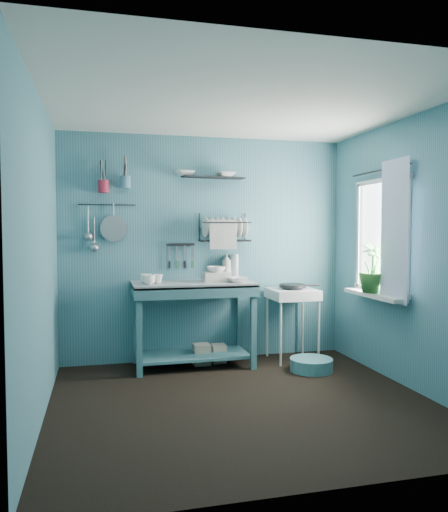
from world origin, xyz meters
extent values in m
plane|color=black|center=(0.00, 0.00, 0.00)|extent=(3.20, 3.20, 0.00)
plane|color=silver|center=(0.00, 0.00, 2.50)|extent=(3.20, 3.20, 0.00)
plane|color=#3C6F7C|center=(0.00, 1.50, 1.25)|extent=(3.20, 0.00, 3.20)
plane|color=#3C6F7C|center=(0.00, -1.50, 1.25)|extent=(3.20, 0.00, 3.20)
plane|color=#3C6F7C|center=(-1.60, 0.00, 1.25)|extent=(0.00, 3.00, 3.00)
plane|color=#3C6F7C|center=(1.60, 0.00, 1.25)|extent=(0.00, 3.00, 3.00)
cube|color=#33656C|center=(-0.20, 1.21, 0.45)|extent=(1.34, 0.76, 0.91)
imported|color=white|center=(-0.68, 1.05, 0.96)|extent=(0.12, 0.12, 0.10)
imported|color=white|center=(-0.58, 1.15, 0.96)|extent=(0.14, 0.14, 0.09)
imported|color=white|center=(-0.70, 1.21, 0.96)|extent=(0.17, 0.17, 0.10)
cube|color=beige|center=(0.05, 1.19, 0.96)|extent=(0.28, 0.22, 0.10)
imported|color=white|center=(0.05, 1.19, 1.04)|extent=(0.20, 0.19, 0.06)
imported|color=beige|center=(0.22, 1.41, 1.06)|extent=(0.12, 0.12, 0.30)
cylinder|color=#A1AEB4|center=(0.32, 1.43, 1.05)|extent=(0.09, 0.09, 0.28)
imported|color=white|center=(0.25, 1.06, 0.94)|extent=(0.22, 0.22, 0.05)
cube|color=silver|center=(0.93, 1.19, 0.40)|extent=(0.56, 0.56, 0.80)
cylinder|color=black|center=(0.93, 1.19, 0.84)|extent=(0.30, 0.30, 0.03)
cube|color=black|center=(-0.29, 1.47, 1.30)|extent=(0.32, 0.07, 0.03)
cube|color=black|center=(0.19, 1.37, 1.49)|extent=(0.58, 0.31, 0.32)
cube|color=black|center=(0.07, 1.40, 2.04)|extent=(0.72, 0.27, 0.01)
imported|color=white|center=(-0.26, 1.40, 2.01)|extent=(0.24, 0.24, 0.05)
imported|color=white|center=(0.21, 1.40, 2.03)|extent=(0.22, 0.22, 0.05)
cylinder|color=#A91F35|center=(-1.12, 1.42, 1.92)|extent=(0.11, 0.11, 0.13)
cylinder|color=teal|center=(-0.89, 1.42, 1.97)|extent=(0.11, 0.11, 0.13)
cylinder|color=#96999D|center=(-1.02, 1.45, 1.48)|extent=(0.28, 0.03, 0.28)
cylinder|color=#96999D|center=(-1.28, 1.46, 1.56)|extent=(0.01, 0.01, 0.30)
cylinder|color=#96999D|center=(-1.22, 1.46, 1.45)|extent=(0.01, 0.01, 0.30)
cylinder|color=black|center=(-1.08, 1.47, 1.73)|extent=(0.60, 0.01, 0.01)
plane|color=white|center=(1.59, 0.45, 1.40)|extent=(0.00, 1.10, 1.10)
cube|color=silver|center=(1.50, 0.45, 0.81)|extent=(0.16, 0.95, 0.04)
plane|color=white|center=(1.52, 0.15, 1.45)|extent=(0.00, 1.35, 1.35)
cylinder|color=black|center=(1.54, 0.45, 2.05)|extent=(0.02, 1.05, 0.02)
imported|color=#265E25|center=(1.51, 0.49, 1.08)|extent=(0.36, 0.36, 0.49)
cube|color=gray|center=(-0.10, 1.26, 0.11)|extent=(0.18, 0.18, 0.22)
cube|color=gray|center=(0.10, 1.29, 0.10)|extent=(0.15, 0.15, 0.20)
cylinder|color=teal|center=(0.95, 0.73, 0.07)|extent=(0.44, 0.44, 0.13)
camera|label=1|loc=(-1.16, -4.01, 1.46)|focal=35.00mm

